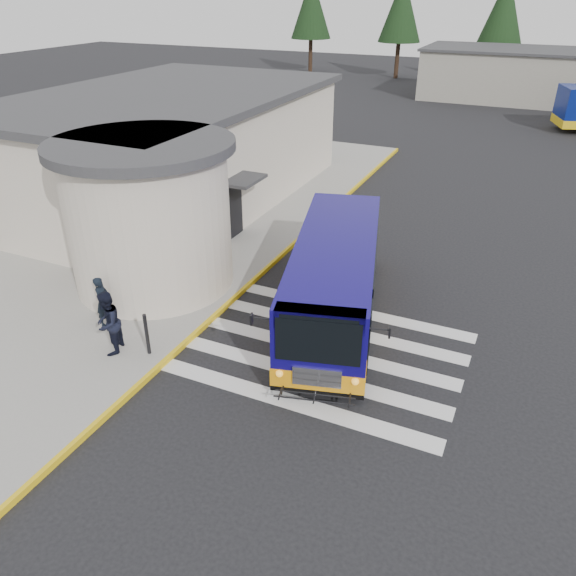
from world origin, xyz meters
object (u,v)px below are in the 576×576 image
at_px(transit_bus, 334,282).
at_px(bollard, 147,334).
at_px(pedestrian_a, 103,301).
at_px(pedestrian_b, 108,323).

distance_m(transit_bus, bollard, 5.68).
distance_m(pedestrian_a, pedestrian_b, 1.57).
bearing_deg(pedestrian_a, pedestrian_b, -150.12).
bearing_deg(transit_bus, bollard, -147.74).
distance_m(transit_bus, pedestrian_b, 6.61).
bearing_deg(bollard, pedestrian_a, 161.31).
bearing_deg(pedestrian_a, bollard, -125.30).
bearing_deg(pedestrian_b, pedestrian_a, -152.77).
distance_m(transit_bus, pedestrian_a, 6.89).
bearing_deg(pedestrian_a, transit_bus, -76.54).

